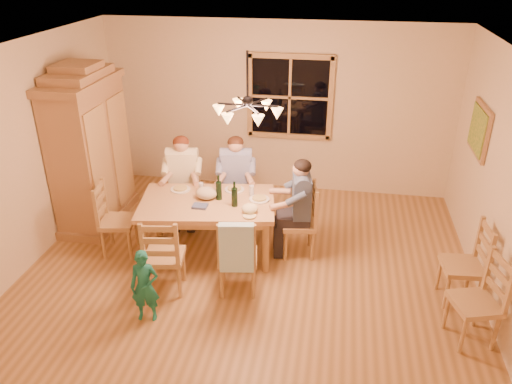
% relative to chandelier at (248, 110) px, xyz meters
% --- Properties ---
extents(floor, '(5.50, 5.50, 0.00)m').
position_rel_chandelier_xyz_m(floor, '(0.00, 0.00, -2.08)').
color(floor, olive).
rests_on(floor, ground).
extents(ceiling, '(5.50, 5.00, 0.02)m').
position_rel_chandelier_xyz_m(ceiling, '(0.00, 0.00, 0.62)').
color(ceiling, white).
rests_on(ceiling, wall_back).
extents(wall_back, '(5.50, 0.02, 2.70)m').
position_rel_chandelier_xyz_m(wall_back, '(0.00, 2.50, -0.73)').
color(wall_back, beige).
rests_on(wall_back, floor).
extents(wall_left, '(0.02, 5.00, 2.70)m').
position_rel_chandelier_xyz_m(wall_left, '(-2.75, 0.00, -0.73)').
color(wall_left, beige).
rests_on(wall_left, floor).
extents(wall_right, '(0.02, 5.00, 2.70)m').
position_rel_chandelier_xyz_m(wall_right, '(2.75, 0.00, -0.73)').
color(wall_right, beige).
rests_on(wall_right, floor).
extents(window, '(1.30, 0.06, 1.30)m').
position_rel_chandelier_xyz_m(window, '(0.20, 2.47, -0.53)').
color(window, black).
rests_on(window, wall_back).
extents(painting, '(0.06, 0.78, 0.64)m').
position_rel_chandelier_xyz_m(painting, '(2.71, 1.20, -0.48)').
color(painting, '#966641').
rests_on(painting, wall_right).
extents(chandelier, '(0.77, 0.68, 0.71)m').
position_rel_chandelier_xyz_m(chandelier, '(0.00, 0.00, 0.00)').
color(chandelier, black).
rests_on(chandelier, ceiling).
extents(armoire, '(0.66, 1.40, 2.30)m').
position_rel_chandelier_xyz_m(armoire, '(-2.42, 0.92, -1.02)').
color(armoire, '#966641').
rests_on(armoire, floor).
extents(dining_table, '(1.83, 1.28, 0.76)m').
position_rel_chandelier_xyz_m(dining_table, '(-0.59, 0.31, -1.42)').
color(dining_table, tan).
rests_on(dining_table, floor).
extents(chair_far_left, '(0.50, 0.48, 0.99)m').
position_rel_chandelier_xyz_m(chair_far_left, '(-1.13, 1.03, -1.77)').
color(chair_far_left, '#AE814C').
rests_on(chair_far_left, floor).
extents(chair_far_right, '(0.50, 0.48, 0.99)m').
position_rel_chandelier_xyz_m(chair_far_right, '(-0.39, 1.15, -1.77)').
color(chair_far_right, '#AE814C').
rests_on(chair_far_right, floor).
extents(chair_near_left, '(0.50, 0.48, 0.99)m').
position_rel_chandelier_xyz_m(chair_near_left, '(-0.88, -0.54, -1.77)').
color(chair_near_left, '#AE814C').
rests_on(chair_near_left, floor).
extents(chair_near_right, '(0.50, 0.48, 0.99)m').
position_rel_chandelier_xyz_m(chair_near_right, '(-0.05, -0.41, -1.77)').
color(chair_near_right, '#AE814C').
rests_on(chair_near_right, floor).
extents(chair_end_left, '(0.48, 0.50, 0.99)m').
position_rel_chandelier_xyz_m(chair_end_left, '(-1.75, 0.13, -1.77)').
color(chair_end_left, '#AE814C').
rests_on(chair_end_left, floor).
extents(chair_end_right, '(0.48, 0.50, 0.99)m').
position_rel_chandelier_xyz_m(chair_end_right, '(0.57, 0.49, -1.77)').
color(chair_end_right, '#AE814C').
rests_on(chair_end_right, floor).
extents(adult_woman, '(0.44, 0.47, 0.87)m').
position_rel_chandelier_xyz_m(adult_woman, '(-1.13, 1.03, -1.24)').
color(adult_woman, '#F6EBBE').
rests_on(adult_woman, floor).
extents(adult_plaid_man, '(0.44, 0.47, 0.87)m').
position_rel_chandelier_xyz_m(adult_plaid_man, '(-0.39, 1.15, -1.24)').
color(adult_plaid_man, '#384C9C').
rests_on(adult_plaid_man, floor).
extents(adult_slate_man, '(0.47, 0.44, 0.87)m').
position_rel_chandelier_xyz_m(adult_slate_man, '(0.57, 0.49, -1.24)').
color(adult_slate_man, '#465470').
rests_on(adult_slate_man, floor).
extents(towel, '(0.39, 0.16, 0.58)m').
position_rel_chandelier_xyz_m(towel, '(-0.02, -0.60, -1.38)').
color(towel, '#AADAE6').
rests_on(towel, chair_near_right).
extents(wine_bottle_a, '(0.08, 0.08, 0.33)m').
position_rel_chandelier_xyz_m(wine_bottle_a, '(-0.45, 0.39, -1.15)').
color(wine_bottle_a, black).
rests_on(wine_bottle_a, dining_table).
extents(wine_bottle_b, '(0.08, 0.08, 0.33)m').
position_rel_chandelier_xyz_m(wine_bottle_b, '(-0.22, 0.25, -1.15)').
color(wine_bottle_b, black).
rests_on(wine_bottle_b, dining_table).
extents(plate_woman, '(0.26, 0.26, 0.02)m').
position_rel_chandelier_xyz_m(plate_woman, '(-1.02, 0.57, -1.31)').
color(plate_woman, white).
rests_on(plate_woman, dining_table).
extents(plate_plaid, '(0.26, 0.26, 0.02)m').
position_rel_chandelier_xyz_m(plate_plaid, '(-0.32, 0.68, -1.31)').
color(plate_plaid, white).
rests_on(plate_plaid, dining_table).
extents(plate_slate, '(0.26, 0.26, 0.02)m').
position_rel_chandelier_xyz_m(plate_slate, '(0.06, 0.46, -1.31)').
color(plate_slate, white).
rests_on(plate_slate, dining_table).
extents(wine_glass_a, '(0.06, 0.06, 0.14)m').
position_rel_chandelier_xyz_m(wine_glass_a, '(-0.73, 0.54, -1.25)').
color(wine_glass_a, silver).
rests_on(wine_glass_a, dining_table).
extents(wine_glass_b, '(0.06, 0.06, 0.14)m').
position_rel_chandelier_xyz_m(wine_glass_b, '(-0.06, 0.57, -1.25)').
color(wine_glass_b, silver).
rests_on(wine_glass_b, dining_table).
extents(cap, '(0.20, 0.20, 0.11)m').
position_rel_chandelier_xyz_m(cap, '(-0.00, 0.11, -1.26)').
color(cap, beige).
rests_on(cap, dining_table).
extents(napkin, '(0.20, 0.17, 0.03)m').
position_rel_chandelier_xyz_m(napkin, '(-0.64, 0.14, -1.30)').
color(napkin, '#44517D').
rests_on(napkin, dining_table).
extents(cloth_bundle, '(0.28, 0.22, 0.15)m').
position_rel_chandelier_xyz_m(cloth_bundle, '(-0.61, 0.38, -1.24)').
color(cloth_bundle, tan).
rests_on(cloth_bundle, dining_table).
extents(child, '(0.33, 0.24, 0.84)m').
position_rel_chandelier_xyz_m(child, '(-0.92, -1.08, -1.66)').
color(child, '#186E5F').
rests_on(child, floor).
extents(chair_spare_front, '(0.53, 0.54, 0.99)m').
position_rel_chandelier_xyz_m(chair_spare_front, '(2.45, -0.82, -1.77)').
color(chair_spare_front, '#AE814C').
rests_on(chair_spare_front, floor).
extents(chair_spare_back, '(0.45, 0.47, 0.99)m').
position_rel_chandelier_xyz_m(chair_spare_back, '(2.45, -0.17, -1.77)').
color(chair_spare_back, '#AE814C').
rests_on(chair_spare_back, floor).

